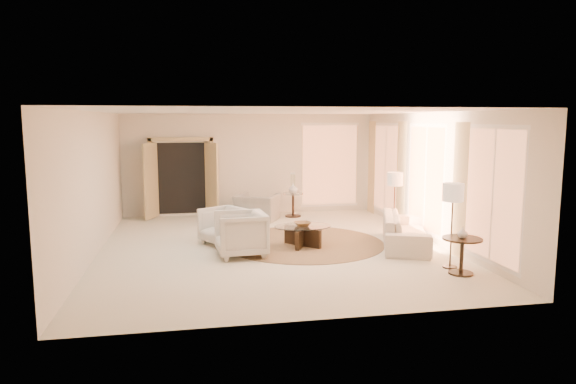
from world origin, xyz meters
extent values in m
cube|color=silver|center=(0.00, 0.00, -0.01)|extent=(7.00, 8.00, 0.02)
cube|color=white|center=(0.00, 0.00, 2.80)|extent=(7.00, 8.00, 0.02)
cube|color=beige|center=(0.00, 4.00, 1.40)|extent=(7.00, 0.04, 2.80)
cube|color=beige|center=(0.00, -4.00, 1.40)|extent=(7.00, 0.04, 2.80)
cube|color=beige|center=(-3.50, 0.00, 1.40)|extent=(0.04, 8.00, 2.80)
cube|color=beige|center=(3.50, 0.00, 1.40)|extent=(0.04, 8.00, 2.80)
cube|color=tan|center=(-1.90, 3.89, 1.08)|extent=(1.80, 0.12, 2.16)
cube|color=tan|center=(-2.70, 3.62, 1.03)|extent=(0.35, 0.66, 2.00)
cube|color=tan|center=(-1.10, 3.62, 1.03)|extent=(0.35, 0.66, 2.00)
cylinder|color=#493420|center=(0.72, 0.23, 0.01)|extent=(4.11, 4.11, 0.01)
imported|color=beige|center=(2.77, -0.39, 0.33)|extent=(1.62, 2.44, 0.66)
imported|color=beige|center=(-0.98, 0.48, 0.43)|extent=(1.10, 1.12, 0.86)
imported|color=beige|center=(-0.72, -0.54, 0.48)|extent=(0.94, 0.99, 0.96)
imported|color=#9B988E|center=(0.05, 2.96, 0.46)|extent=(1.26, 1.09, 0.93)
cube|color=black|center=(0.63, -0.04, 0.20)|extent=(0.67, 0.70, 0.40)
cube|color=black|center=(0.63, -0.04, 0.20)|extent=(0.47, 0.83, 0.40)
cylinder|color=white|center=(0.63, -0.04, 0.43)|extent=(1.35, 1.35, 0.02)
cylinder|color=black|center=(2.90, -2.46, 0.02)|extent=(0.42, 0.42, 0.03)
cylinder|color=black|center=(2.90, -2.46, 0.31)|extent=(0.06, 0.06, 0.60)
cylinder|color=black|center=(2.90, -2.46, 0.62)|extent=(0.67, 0.67, 0.03)
cylinder|color=black|center=(1.09, 3.29, 0.02)|extent=(0.43, 0.43, 0.03)
cylinder|color=black|center=(1.09, 3.29, 0.32)|extent=(0.07, 0.07, 0.62)
cylinder|color=white|center=(1.09, 3.29, 0.64)|extent=(0.56, 0.56, 0.03)
cylinder|color=black|center=(2.90, 0.56, 0.01)|extent=(0.25, 0.25, 0.03)
cylinder|color=black|center=(2.90, 0.56, 0.62)|extent=(0.03, 0.03, 1.24)
cylinder|color=beige|center=(2.90, 0.56, 1.31)|extent=(0.35, 0.35, 0.30)
cylinder|color=black|center=(2.90, -2.07, 0.01)|extent=(0.26, 0.26, 0.03)
cylinder|color=black|center=(2.90, -2.07, 0.65)|extent=(0.03, 0.03, 1.30)
cylinder|color=beige|center=(2.90, -2.07, 1.37)|extent=(0.37, 0.37, 0.31)
imported|color=brown|center=(0.63, -0.04, 0.48)|extent=(0.39, 0.39, 0.08)
imported|color=white|center=(2.90, -2.46, 0.72)|extent=(0.21, 0.21, 0.18)
imported|color=white|center=(1.09, 3.29, 0.78)|extent=(0.32, 0.32, 0.27)
camera|label=1|loc=(-1.62, -10.33, 2.63)|focal=32.00mm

